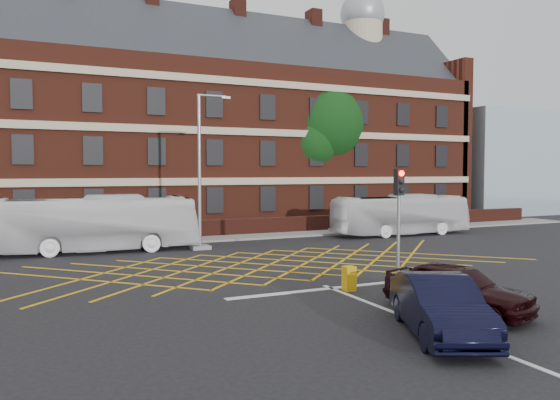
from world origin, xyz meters
name	(u,v)px	position (x,y,z in m)	size (l,w,h in m)	color
ground	(289,272)	(0.00, 0.00, 0.00)	(120.00, 120.00, 0.00)	black
victorian_building	(169,124)	(0.25, 22.00, 7.84)	(51.00, 12.17, 20.40)	#572316
boundary_wall	(199,229)	(0.00, 13.00, 0.55)	(56.00, 0.50, 1.10)	#471A13
far_pavement	(204,239)	(0.00, 12.00, 0.06)	(60.00, 3.00, 0.12)	slate
glass_block	(499,164)	(34.00, 21.00, 5.00)	(14.00, 10.00, 10.00)	#99B2BF
box_junction_hatching	(269,265)	(0.00, 2.00, 0.01)	(11.50, 0.12, 0.02)	#CC990C
stop_line	(331,288)	(0.00, -3.50, 0.01)	(8.00, 0.30, 0.02)	silver
centre_line	(463,339)	(0.00, -10.00, 0.01)	(0.15, 14.00, 0.02)	silver
bus_left	(93,224)	(-6.74, 9.33, 1.48)	(2.49, 10.64, 2.96)	white
bus_right	(401,215)	(12.46, 8.84, 1.33)	(2.24, 9.58, 2.67)	silver
car_navy	(440,306)	(-0.33, -9.53, 0.76)	(1.61, 4.61, 1.52)	black
car_maroon	(457,288)	(1.65, -8.01, 0.75)	(1.77, 4.40, 1.50)	black
deciduous_tree	(320,131)	(11.73, 18.45, 7.44)	(7.41, 7.06, 11.48)	black
traffic_light_near	(398,239)	(2.34, -4.27, 1.76)	(0.70, 0.70, 4.27)	slate
street_lamp	(201,197)	(-1.34, 8.12, 2.81)	(2.25, 1.00, 8.32)	slate
utility_cabinet	(349,278)	(0.39, -4.06, 0.43)	(0.40, 0.37, 0.86)	#CF9A0C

